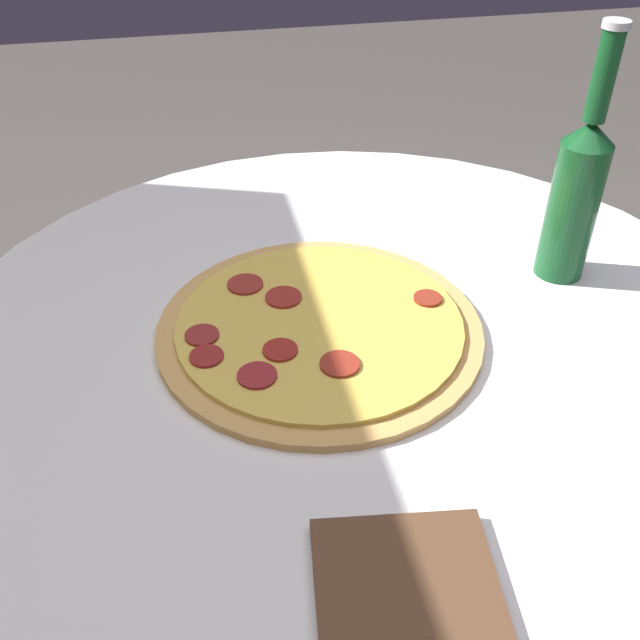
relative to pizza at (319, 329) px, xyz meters
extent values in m
cylinder|color=white|center=(0.00, -0.04, -0.38)|extent=(0.09, 0.09, 0.70)
cylinder|color=white|center=(0.00, -0.04, -0.02)|extent=(0.98, 0.98, 0.02)
cylinder|color=tan|center=(0.00, 0.00, 0.00)|extent=(0.37, 0.37, 0.01)
cylinder|color=#E0BC4C|center=(0.00, 0.00, 0.01)|extent=(0.33, 0.33, 0.01)
cylinder|color=maroon|center=(0.09, 0.07, 0.01)|extent=(0.04, 0.04, 0.00)
cylinder|color=maroon|center=(0.00, 0.13, 0.01)|extent=(0.04, 0.04, 0.00)
cylinder|color=maroon|center=(-0.08, 0.08, 0.01)|extent=(0.04, 0.04, 0.00)
cylinder|color=maroon|center=(-0.03, 0.13, 0.01)|extent=(0.04, 0.04, 0.00)
cylinder|color=maroon|center=(0.06, 0.03, 0.01)|extent=(0.04, 0.04, 0.00)
cylinder|color=maroon|center=(-0.08, -0.01, 0.01)|extent=(0.04, 0.04, 0.00)
cylinder|color=maroon|center=(0.02, -0.13, 0.01)|extent=(0.03, 0.03, 0.00)
cylinder|color=maroon|center=(-0.04, 0.05, 0.01)|extent=(0.04, 0.04, 0.00)
cylinder|color=#144C23|center=(0.06, -0.33, 0.08)|extent=(0.06, 0.06, 0.17)
cone|color=#144C23|center=(0.06, -0.33, 0.18)|extent=(0.06, 0.06, 0.03)
cylinder|color=#144C23|center=(0.06, -0.33, 0.24)|extent=(0.03, 0.03, 0.10)
cylinder|color=silver|center=(0.06, -0.33, 0.30)|extent=(0.03, 0.03, 0.01)
cube|color=brown|center=(-0.34, 0.00, 0.00)|extent=(0.16, 0.16, 0.01)
camera|label=1|loc=(-0.62, 0.13, 0.50)|focal=40.00mm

